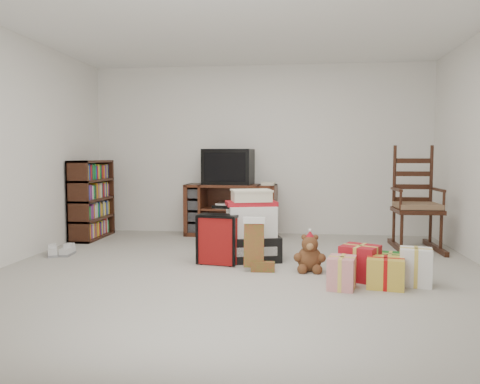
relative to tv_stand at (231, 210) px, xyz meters
name	(u,v)px	position (x,y,z in m)	size (l,w,h in m)	color
room	(240,147)	(0.39, -2.24, 0.87)	(5.01, 5.01, 2.51)	#B1ACA2
tv_stand	(231,210)	(0.00, 0.00, 0.00)	(1.34, 0.55, 0.75)	#4F2216
bookshelf	(92,201)	(-1.93, -0.44, 0.15)	(0.30, 0.90, 1.10)	#391B0F
rocking_chair	(416,212)	(2.43, -0.69, 0.08)	(0.56, 0.90, 1.35)	#391B0F
gift_pile	(251,230)	(0.44, -1.59, -0.04)	(0.71, 0.59, 0.77)	black
red_suitcase	(219,239)	(0.11, -1.81, -0.10)	(0.44, 0.28, 0.63)	maroon
stocking	(254,244)	(0.52, -2.07, -0.10)	(0.26, 0.11, 0.55)	#0D7C1D
teddy_bear	(310,255)	(1.08, -2.02, -0.21)	(0.25, 0.22, 0.37)	brown
santa_figurine	(262,237)	(0.55, -1.29, -0.16)	(0.27, 0.26, 0.56)	#A9121F
mrs_claus_figurine	(234,235)	(0.22, -1.29, -0.15)	(0.29, 0.27, 0.59)	#A9121F
sneaker_pair	(60,252)	(-1.80, -1.61, -0.33)	(0.34, 0.28, 0.09)	silver
gift_cluster	(383,269)	(1.73, -2.42, -0.24)	(0.82, 0.93, 0.28)	#A5121C
crt_television	(228,167)	(-0.04, 0.03, 0.63)	(0.73, 0.56, 0.51)	black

